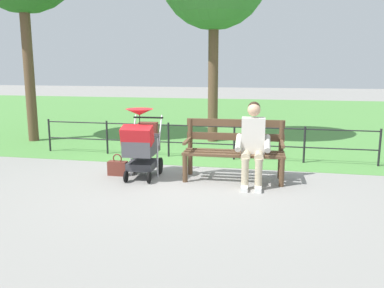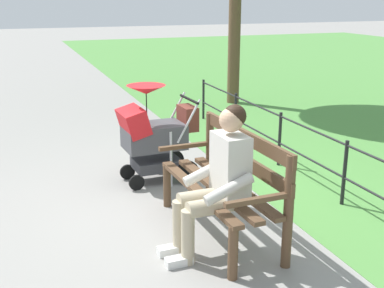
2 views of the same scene
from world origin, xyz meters
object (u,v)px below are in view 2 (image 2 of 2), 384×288
(stroller, at_px, (153,133))
(person_on_bench, at_px, (218,177))
(handbag, at_px, (151,158))
(park_bench, at_px, (227,178))

(stroller, bearing_deg, person_on_bench, -178.42)
(person_on_bench, bearing_deg, handbag, -0.95)
(person_on_bench, distance_m, handbag, 2.32)
(park_bench, distance_m, stroller, 1.50)
(handbag, bearing_deg, stroller, 169.42)
(person_on_bench, distance_m, stroller, 1.79)
(person_on_bench, xyz_separation_m, stroller, (1.79, 0.05, -0.08))
(park_bench, height_order, stroller, stroller)
(park_bench, xyz_separation_m, handbag, (1.94, 0.19, -0.40))
(park_bench, bearing_deg, handbag, 5.47)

